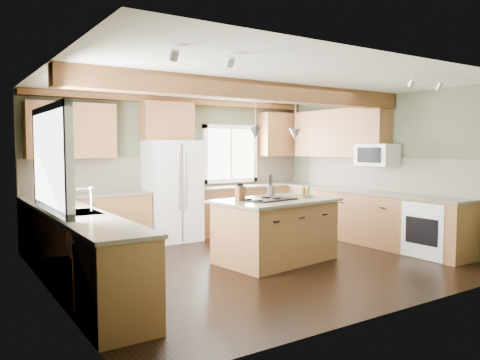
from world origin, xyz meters
TOP-DOWN VIEW (x-y plane):
  - floor at (0.00, 0.00)m, footprint 5.60×5.60m
  - ceiling at (0.00, 0.00)m, footprint 5.60×5.60m
  - wall_back at (0.00, 2.50)m, footprint 5.60×0.00m
  - wall_left at (-2.80, 0.00)m, footprint 0.00×5.00m
  - wall_right at (2.80, 0.00)m, footprint 0.00×5.00m
  - ceiling_beam at (0.00, -0.12)m, footprint 5.55×0.26m
  - soffit_trim at (0.00, 2.40)m, footprint 5.55×0.20m
  - backsplash_back at (0.00, 2.48)m, footprint 5.58×0.03m
  - backsplash_right at (2.78, 0.05)m, footprint 0.03×3.70m
  - base_cab_back_left at (-1.79, 2.20)m, footprint 2.02×0.60m
  - counter_back_left at (-1.79, 2.20)m, footprint 2.06×0.64m
  - base_cab_back_right at (1.49, 2.20)m, footprint 2.62×0.60m
  - counter_back_right at (1.49, 2.20)m, footprint 2.66×0.64m
  - base_cab_left at (-2.50, 0.05)m, footprint 0.60×3.70m
  - counter_left at (-2.50, 0.05)m, footprint 0.64×3.74m
  - base_cab_right at (2.50, 0.05)m, footprint 0.60×3.70m
  - counter_right at (2.50, 0.05)m, footprint 0.64×3.74m
  - upper_cab_back_left at (-1.99, 2.33)m, footprint 1.40×0.35m
  - upper_cab_over_fridge at (-0.30, 2.33)m, footprint 0.96×0.35m
  - upper_cab_right at (2.62, 0.90)m, footprint 0.35×2.20m
  - upper_cab_back_corner at (2.30, 2.33)m, footprint 0.90×0.35m
  - window_left at (-2.78, 0.05)m, footprint 0.04×1.60m
  - window_back at (1.15, 2.48)m, footprint 1.10×0.04m
  - sink at (-2.50, 0.05)m, footprint 0.50×0.65m
  - faucet at (-2.32, 0.05)m, footprint 0.02×0.02m
  - dishwasher at (-2.49, -1.25)m, footprint 0.60×0.60m
  - oven at (2.49, -1.25)m, footprint 0.60×0.72m
  - microwave at (2.58, -0.05)m, footprint 0.40×0.70m
  - pendant_left at (-0.09, -0.18)m, footprint 0.18×0.18m
  - pendant_right at (0.72, -0.06)m, footprint 0.18×0.18m
  - refrigerator at (-0.30, 2.12)m, footprint 0.90×0.74m
  - island at (0.31, -0.12)m, footprint 1.78×1.24m
  - island_top at (0.31, -0.12)m, footprint 1.91×1.36m
  - cooktop at (0.18, -0.14)m, footprint 0.78×0.58m
  - knife_block at (-0.23, 0.01)m, footprint 0.14×0.11m
  - utensil_crock at (0.61, 0.39)m, footprint 0.13×0.13m
  - bottle_tray at (0.89, -0.13)m, footprint 0.22×0.22m

SIDE VIEW (x-z plane):
  - floor at x=0.00m, z-range 0.00..0.00m
  - dishwasher at x=-2.49m, z-range 0.01..0.85m
  - oven at x=2.49m, z-range 0.01..0.85m
  - base_cab_back_left at x=-1.79m, z-range 0.00..0.88m
  - base_cab_back_right at x=1.49m, z-range 0.00..0.88m
  - base_cab_left at x=-2.50m, z-range 0.00..0.88m
  - base_cab_right at x=2.50m, z-range 0.00..0.88m
  - island at x=0.31m, z-range 0.00..0.88m
  - counter_back_left at x=-1.79m, z-range 0.88..0.92m
  - counter_back_right at x=1.49m, z-range 0.88..0.92m
  - counter_left at x=-2.50m, z-range 0.88..0.92m
  - counter_right at x=2.50m, z-range 0.88..0.92m
  - refrigerator at x=-0.30m, z-range 0.00..1.80m
  - island_top at x=0.31m, z-range 0.88..0.92m
  - sink at x=-2.50m, z-range 0.89..0.92m
  - cooktop at x=0.18m, z-range 0.92..0.94m
  - utensil_crock at x=0.61m, z-range 0.92..1.07m
  - bottle_tray at x=0.89m, z-range 0.92..1.12m
  - knife_block at x=-0.23m, z-range 0.92..1.13m
  - faucet at x=-2.32m, z-range 0.91..1.19m
  - backsplash_back at x=0.00m, z-range 0.92..1.50m
  - backsplash_right at x=2.78m, z-range 0.92..1.50m
  - wall_back at x=0.00m, z-range -1.50..4.10m
  - wall_left at x=-2.80m, z-range -1.20..3.80m
  - wall_right at x=2.80m, z-range -1.20..3.80m
  - window_back at x=1.15m, z-range 1.05..2.05m
  - window_left at x=-2.78m, z-range 1.02..2.08m
  - microwave at x=2.58m, z-range 1.36..1.74m
  - pendant_left at x=-0.09m, z-range 1.80..1.96m
  - pendant_right at x=0.72m, z-range 1.80..1.96m
  - upper_cab_back_left at x=-1.99m, z-range 1.50..2.40m
  - upper_cab_right at x=2.62m, z-range 1.50..2.40m
  - upper_cab_back_corner at x=2.30m, z-range 1.50..2.40m
  - upper_cab_over_fridge at x=-0.30m, z-range 1.80..2.50m
  - ceiling_beam at x=0.00m, z-range 2.34..2.60m
  - soffit_trim at x=0.00m, z-range 2.49..2.59m
  - ceiling at x=0.00m, z-range 2.60..2.60m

